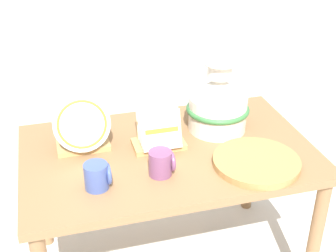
# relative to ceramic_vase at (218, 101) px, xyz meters

# --- Properties ---
(display_table) EXTENTS (1.19, 0.74, 0.66)m
(display_table) POSITION_rel_ceramic_vase_xyz_m (-0.26, -0.11, -0.22)
(display_table) COLOR olive
(display_table) RESTS_ON ground_plane
(ceramic_vase) EXTENTS (0.28, 0.28, 0.33)m
(ceramic_vase) POSITION_rel_ceramic_vase_xyz_m (0.00, 0.00, 0.00)
(ceramic_vase) COLOR white
(ceramic_vase) RESTS_ON display_table
(dish_rack_round_plates) EXTENTS (0.23, 0.17, 0.25)m
(dish_rack_round_plates) POSITION_rel_ceramic_vase_xyz_m (-0.59, -0.01, -0.03)
(dish_rack_round_plates) COLOR tan
(dish_rack_round_plates) RESTS_ON display_table
(dish_rack_square_plates) EXTENTS (0.21, 0.15, 0.18)m
(dish_rack_square_plates) POSITION_rel_ceramic_vase_xyz_m (-0.29, -0.08, -0.07)
(dish_rack_square_plates) COLOR tan
(dish_rack_square_plates) RESTS_ON display_table
(wicker_charger_stack) EXTENTS (0.34, 0.34, 0.03)m
(wicker_charger_stack) POSITION_rel_ceramic_vase_xyz_m (0.04, -0.32, -0.12)
(wicker_charger_stack) COLOR #AD7F47
(wicker_charger_stack) RESTS_ON display_table
(mug_plum_glaze) EXTENTS (0.10, 0.09, 0.10)m
(mug_plum_glaze) POSITION_rel_ceramic_vase_xyz_m (-0.33, -0.28, -0.08)
(mug_plum_glaze) COLOR #7A4770
(mug_plum_glaze) RESTS_ON display_table
(mug_cobalt_glaze) EXTENTS (0.10, 0.09, 0.10)m
(mug_cobalt_glaze) POSITION_rel_ceramic_vase_xyz_m (-0.57, -0.30, -0.08)
(mug_cobalt_glaze) COLOR #42569E
(mug_cobalt_glaze) RESTS_ON display_table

